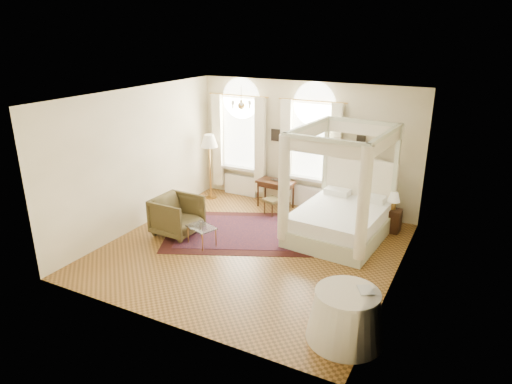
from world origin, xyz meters
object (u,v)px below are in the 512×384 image
canopy_bed (340,215)px  stool (272,201)px  side_table (346,316)px  floor_lamp (209,144)px  writing_desk (276,185)px  armchair (177,216)px  nightstand (392,220)px  coffee_table (202,229)px

canopy_bed → stool: (-1.96, 0.58, -0.22)m
side_table → floor_lamp: bearing=140.5°
writing_desk → side_table: (3.31, -4.51, -0.22)m
floor_lamp → armchair: bearing=-75.3°
stool → floor_lamp: size_ratio=0.26×
nightstand → coffee_table: (-3.58, -2.67, 0.11)m
stool → writing_desk: bearing=106.3°
nightstand → floor_lamp: (-5.03, -0.05, 1.28)m
writing_desk → side_table: 5.59m
nightstand → writing_desk: (-3.10, 0.14, 0.35)m
writing_desk → armchair: (-1.30, -2.58, -0.18)m
canopy_bed → nightstand: bearing=43.9°
canopy_bed → floor_lamp: 4.25m
stool → coffee_table: (-0.63, -2.30, 0.03)m
nightstand → stool: 2.98m
armchair → side_table: 5.00m
writing_desk → side_table: size_ratio=0.83×
coffee_table → side_table: (3.78, -1.69, 0.02)m
armchair → stool: bearing=-33.5°
floor_lamp → side_table: (5.24, -4.32, -1.15)m
armchair → coffee_table: bearing=-103.8°
floor_lamp → side_table: size_ratio=1.51×
side_table → armchair: bearing=157.4°
stool → side_table: side_table is taller
nightstand → stool: nightstand is taller
nightstand → stool: bearing=-172.8°
nightstand → armchair: 5.04m
stool → side_table: 5.09m
stool → armchair: bearing=-125.1°
writing_desk → stool: bearing=-73.7°
stool → side_table: bearing=-51.7°
canopy_bed → coffee_table: size_ratio=3.43×
canopy_bed → armchair: canopy_bed is taller
canopy_bed → coffee_table: bearing=-146.4°
armchair → canopy_bed: bearing=-64.8°
armchair → floor_lamp: (-0.63, 2.39, 1.10)m
canopy_bed → stool: 2.05m
nightstand → armchair: bearing=-151.0°
nightstand → writing_desk: writing_desk is taller
canopy_bed → writing_desk: 2.37m
armchair → side_table: bearing=-111.0°
writing_desk → floor_lamp: floor_lamp is taller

